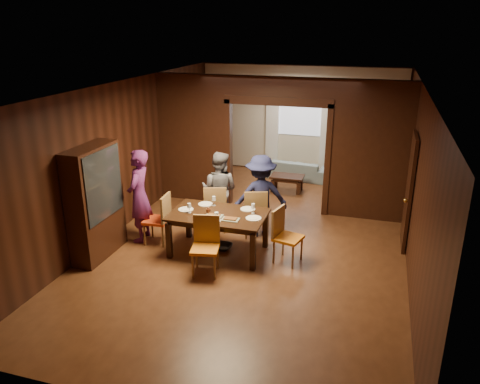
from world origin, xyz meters
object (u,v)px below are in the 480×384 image
(person_grey, at_px, (219,190))
(sofa, at_px, (296,169))
(person_navy, at_px, (261,196))
(chair_far_l, at_px, (215,207))
(person_purple, at_px, (139,196))
(chair_far_r, at_px, (255,212))
(chair_right, at_px, (288,236))
(hutch, at_px, (95,202))
(chair_left, at_px, (157,219))
(chair_near, at_px, (205,247))
(dining_table, at_px, (218,233))
(coffee_table, at_px, (287,183))

(person_grey, relative_size, sofa, 0.93)
(person_navy, relative_size, chair_far_l, 1.67)
(person_purple, height_order, chair_far_r, person_purple)
(chair_right, relative_size, chair_far_l, 1.00)
(person_navy, distance_m, hutch, 3.04)
(chair_far_l, bearing_deg, sofa, -122.69)
(chair_right, distance_m, chair_far_r, 1.22)
(chair_left, bearing_deg, chair_near, 53.06)
(dining_table, xyz_separation_m, chair_far_l, (-0.38, 0.90, 0.10))
(person_grey, relative_size, coffee_table, 1.98)
(person_purple, bearing_deg, person_grey, 121.69)
(person_purple, distance_m, coffee_table, 4.15)
(person_grey, height_order, person_navy, person_navy)
(dining_table, relative_size, chair_near, 1.74)
(person_purple, distance_m, chair_right, 2.89)
(chair_left, height_order, chair_far_l, same)
(sofa, bearing_deg, chair_far_l, 81.50)
(person_purple, bearing_deg, chair_right, 81.29)
(chair_left, distance_m, chair_far_l, 1.22)
(chair_right, bearing_deg, chair_far_r, 57.41)
(dining_table, distance_m, chair_right, 1.27)
(coffee_table, height_order, chair_far_r, chair_far_r)
(dining_table, height_order, chair_left, chair_left)
(dining_table, distance_m, chair_far_r, 1.01)
(person_navy, bearing_deg, chair_near, 51.84)
(chair_far_r, bearing_deg, dining_table, 45.11)
(person_grey, bearing_deg, coffee_table, -107.33)
(person_purple, bearing_deg, chair_far_l, 116.70)
(person_grey, xyz_separation_m, chair_near, (0.40, -1.87, -0.31))
(dining_table, xyz_separation_m, chair_left, (-1.24, 0.05, 0.10))
(sofa, height_order, hutch, hutch)
(person_grey, height_order, chair_near, person_grey)
(coffee_table, relative_size, chair_left, 0.82)
(person_purple, xyz_separation_m, chair_far_l, (1.22, 0.81, -0.40))
(chair_left, bearing_deg, chair_right, 85.10)
(person_grey, distance_m, chair_near, 1.93)
(person_purple, distance_m, chair_far_l, 1.52)
(dining_table, distance_m, hutch, 2.22)
(person_grey, distance_m, person_navy, 0.89)
(hutch, bearing_deg, person_purple, 61.25)
(person_navy, bearing_deg, sofa, -113.10)
(dining_table, xyz_separation_m, hutch, (-2.02, -0.68, 0.62))
(person_grey, distance_m, dining_table, 1.21)
(hutch, bearing_deg, chair_left, 43.65)
(chair_right, bearing_deg, chair_far_l, 75.95)
(chair_left, relative_size, chair_far_l, 1.00)
(person_purple, bearing_deg, chair_left, 76.68)
(sofa, bearing_deg, chair_near, 90.09)
(dining_table, relative_size, chair_far_l, 1.74)
(chair_left, bearing_deg, chair_far_l, 130.52)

